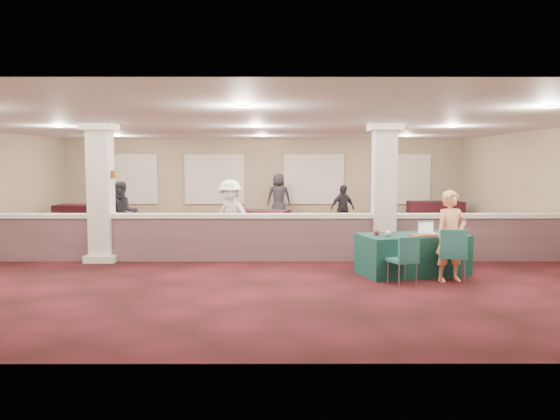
{
  "coord_description": "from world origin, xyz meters",
  "views": [
    {
      "loc": [
        0.58,
        -14.0,
        2.28
      ],
      "look_at": [
        0.61,
        -2.0,
        1.23
      ],
      "focal_mm": 35.0,
      "sensor_mm": 36.0,
      "label": 1
    }
  ],
  "objects_px": {
    "far_table_back_right": "(435,212)",
    "attendee_a": "(123,213)",
    "conf_chair_side": "(405,256)",
    "far_table_back_left": "(83,215)",
    "far_table_front_left": "(64,230)",
    "conf_chair_main": "(453,251)",
    "attendee_c": "(343,209)",
    "attendee_d": "(279,197)",
    "far_table_front_center": "(326,227)",
    "attendee_b": "(230,215)",
    "far_table_front_right": "(451,236)",
    "far_table_back_center": "(258,222)",
    "near_table": "(412,254)",
    "woman": "(451,236)"
  },
  "relations": [
    {
      "from": "far_table_back_right",
      "to": "attendee_a",
      "type": "relative_size",
      "value": 1.13
    },
    {
      "from": "conf_chair_side",
      "to": "far_table_back_left",
      "type": "height_order",
      "value": "conf_chair_side"
    },
    {
      "from": "far_table_front_left",
      "to": "conf_chair_main",
      "type": "bearing_deg",
      "value": -29.68
    },
    {
      "from": "attendee_c",
      "to": "attendee_d",
      "type": "xyz_separation_m",
      "value": [
        -2.09,
        3.3,
        0.15
      ]
    },
    {
      "from": "far_table_front_center",
      "to": "attendee_b",
      "type": "relative_size",
      "value": 1.0
    },
    {
      "from": "conf_chair_main",
      "to": "far_table_back_right",
      "type": "relative_size",
      "value": 0.51
    },
    {
      "from": "conf_chair_main",
      "to": "attendee_a",
      "type": "xyz_separation_m",
      "value": [
        -7.63,
        4.78,
        0.27
      ]
    },
    {
      "from": "far_table_front_left",
      "to": "far_table_front_center",
      "type": "relative_size",
      "value": 0.87
    },
    {
      "from": "far_table_front_right",
      "to": "attendee_d",
      "type": "distance_m",
      "value": 8.13
    },
    {
      "from": "far_table_front_center",
      "to": "attendee_a",
      "type": "bearing_deg",
      "value": -168.91
    },
    {
      "from": "far_table_front_right",
      "to": "attendee_c",
      "type": "xyz_separation_m",
      "value": [
        -2.48,
        3.4,
        0.45
      ]
    },
    {
      "from": "far_table_back_left",
      "to": "attendee_d",
      "type": "distance_m",
      "value": 7.24
    },
    {
      "from": "attendee_b",
      "to": "attendee_a",
      "type": "bearing_deg",
      "value": -165.91
    },
    {
      "from": "conf_chair_main",
      "to": "far_table_back_center",
      "type": "bearing_deg",
      "value": 133.09
    },
    {
      "from": "far_table_back_left",
      "to": "far_table_front_center",
      "type": "bearing_deg",
      "value": -22.15
    },
    {
      "from": "attendee_a",
      "to": "attendee_b",
      "type": "xyz_separation_m",
      "value": [
        3.07,
        -1.0,
        0.03
      ]
    },
    {
      "from": "far_table_back_left",
      "to": "far_table_back_right",
      "type": "relative_size",
      "value": 0.94
    },
    {
      "from": "far_table_back_right",
      "to": "attendee_d",
      "type": "relative_size",
      "value": 1.07
    },
    {
      "from": "attendee_a",
      "to": "conf_chair_side",
      "type": "bearing_deg",
      "value": -58.3
    },
    {
      "from": "conf_chair_main",
      "to": "conf_chair_side",
      "type": "distance_m",
      "value": 0.99
    },
    {
      "from": "far_table_front_right",
      "to": "far_table_front_left",
      "type": "bearing_deg",
      "value": 172.9
    },
    {
      "from": "near_table",
      "to": "woman",
      "type": "bearing_deg",
      "value": -66.41
    },
    {
      "from": "attendee_a",
      "to": "attendee_c",
      "type": "relative_size",
      "value": 1.13
    },
    {
      "from": "far_table_front_center",
      "to": "attendee_b",
      "type": "bearing_deg",
      "value": -141.35
    },
    {
      "from": "conf_chair_main",
      "to": "far_table_back_center",
      "type": "distance_m",
      "value": 8.03
    },
    {
      "from": "far_table_front_center",
      "to": "attendee_b",
      "type": "xyz_separation_m",
      "value": [
        -2.66,
        -2.13,
        0.54
      ]
    },
    {
      "from": "conf_chair_main",
      "to": "far_table_back_left",
      "type": "distance_m",
      "value": 13.99
    },
    {
      "from": "conf_chair_main",
      "to": "far_table_back_right",
      "type": "height_order",
      "value": "conf_chair_main"
    },
    {
      "from": "conf_chair_side",
      "to": "far_table_back_center",
      "type": "height_order",
      "value": "conf_chair_side"
    },
    {
      "from": "far_table_front_center",
      "to": "far_table_back_right",
      "type": "bearing_deg",
      "value": 44.16
    },
    {
      "from": "attendee_d",
      "to": "woman",
      "type": "bearing_deg",
      "value": 107.7
    },
    {
      "from": "far_table_front_left",
      "to": "attendee_c",
      "type": "height_order",
      "value": "attendee_c"
    },
    {
      "from": "far_table_front_left",
      "to": "far_table_back_right",
      "type": "relative_size",
      "value": 0.8
    },
    {
      "from": "conf_chair_side",
      "to": "far_table_front_right",
      "type": "height_order",
      "value": "conf_chair_side"
    },
    {
      "from": "near_table",
      "to": "conf_chair_main",
      "type": "xyz_separation_m",
      "value": [
        0.58,
        -0.78,
        0.2
      ]
    },
    {
      "from": "conf_chair_side",
      "to": "far_table_back_right",
      "type": "bearing_deg",
      "value": 50.17
    },
    {
      "from": "far_table_back_left",
      "to": "attendee_a",
      "type": "relative_size",
      "value": 1.06
    },
    {
      "from": "attendee_a",
      "to": "far_table_back_left",
      "type": "bearing_deg",
      "value": 99.69
    },
    {
      "from": "woman",
      "to": "attendee_b",
      "type": "distance_m",
      "value": 5.85
    },
    {
      "from": "far_table_front_right",
      "to": "attendee_a",
      "type": "xyz_separation_m",
      "value": [
        -8.89,
        0.7,
        0.55
      ]
    },
    {
      "from": "woman",
      "to": "far_table_back_right",
      "type": "bearing_deg",
      "value": 59.88
    },
    {
      "from": "attendee_a",
      "to": "attendee_d",
      "type": "bearing_deg",
      "value": 32.82
    },
    {
      "from": "far_table_back_center",
      "to": "attendee_a",
      "type": "height_order",
      "value": "attendee_a"
    },
    {
      "from": "far_table_front_right",
      "to": "attendee_a",
      "type": "bearing_deg",
      "value": 175.47
    },
    {
      "from": "far_table_front_left",
      "to": "attendee_d",
      "type": "height_order",
      "value": "attendee_d"
    },
    {
      "from": "woman",
      "to": "conf_chair_main",
      "type": "bearing_deg",
      "value": -95.16
    },
    {
      "from": "far_table_front_right",
      "to": "attendee_b",
      "type": "height_order",
      "value": "attendee_b"
    },
    {
      "from": "woman",
      "to": "attendee_c",
      "type": "relative_size",
      "value": 1.12
    },
    {
      "from": "near_table",
      "to": "far_table_front_left",
      "type": "height_order",
      "value": "near_table"
    },
    {
      "from": "far_table_front_left",
      "to": "far_table_back_center",
      "type": "height_order",
      "value": "far_table_back_center"
    }
  ]
}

